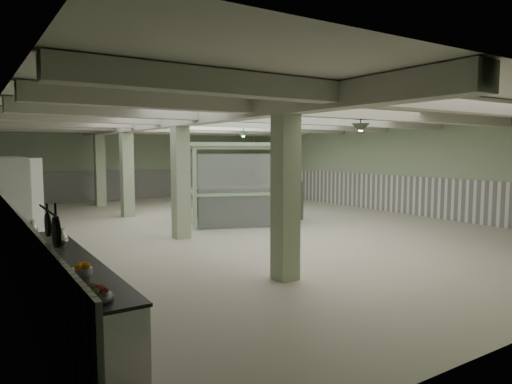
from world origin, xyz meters
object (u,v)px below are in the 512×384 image
filing_cabinet (293,200)px  prep_counter (62,289)px  walkin_cooler (11,198)px  guard_booth (237,169)px

filing_cabinet → prep_counter: bearing=-160.4°
walkin_cooler → filing_cabinet: size_ratio=1.94×
prep_counter → filing_cabinet: 10.70m
guard_booth → filing_cabinet: 2.37m
walkin_cooler → filing_cabinet: 9.01m
walkin_cooler → guard_booth: 7.00m
guard_booth → filing_cabinet: (2.00, -0.57, -1.15)m
prep_counter → filing_cabinet: bearing=33.9°
walkin_cooler → guard_booth: bearing=-1.3°
guard_booth → filing_cabinet: bearing=5.0°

